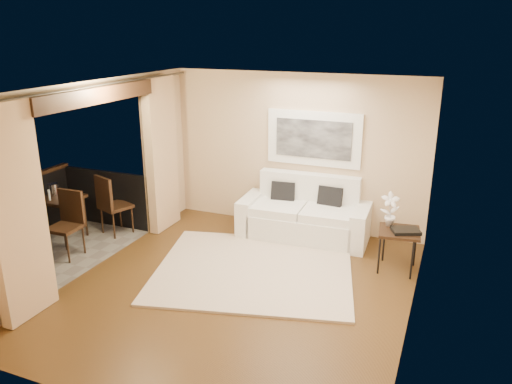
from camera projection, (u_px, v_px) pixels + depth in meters
The scene contains 18 objects.
floor at pixel (237, 288), 6.82m from camera, with size 5.00×5.00×0.00m, color #543818.
room_shell at pixel (93, 95), 6.80m from camera, with size 5.00×6.40×5.00m.
balcony at pixel (49, 240), 7.96m from camera, with size 1.81×2.60×1.17m.
curtains at pixel (103, 178), 7.16m from camera, with size 0.16×4.80×2.64m.
artwork at pixel (314, 139), 8.37m from camera, with size 1.62×0.07×0.92m.
rug at pixel (254, 269), 7.32m from camera, with size 2.81×2.45×0.04m, color beige.
sofa at pixel (305, 216), 8.44m from camera, with size 2.18×1.02×1.03m.
side_table at pixel (399, 234), 7.18m from camera, with size 0.64×0.64×0.62m.
tray at pixel (406, 231), 7.09m from camera, with size 0.38×0.28×0.05m, color black.
orchid at pixel (390, 209), 7.25m from camera, with size 0.27×0.18×0.51m, color white.
bistro_table at pixel (61, 202), 8.23m from camera, with size 0.64×0.64×0.74m.
balcony_chair_far at pixel (110, 201), 8.41m from camera, with size 0.58×0.59×1.05m.
balcony_chair_near at pixel (69, 218), 7.70m from camera, with size 0.45×0.46×1.03m.
ice_bucket at pixel (53, 189), 8.28m from camera, with size 0.18×0.18×0.20m, color silver.
candle at pixel (66, 193), 8.31m from camera, with size 0.06×0.06×0.07m, color red.
vase at pixel (49, 195), 8.03m from camera, with size 0.04×0.04×0.18m, color silver.
glass_a at pixel (61, 196), 8.07m from camera, with size 0.06×0.06×0.12m, color silver.
glass_b at pixel (69, 195), 8.12m from camera, with size 0.06×0.06×0.12m, color white.
Camera 1 is at (2.53, -5.52, 3.39)m, focal length 35.00 mm.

